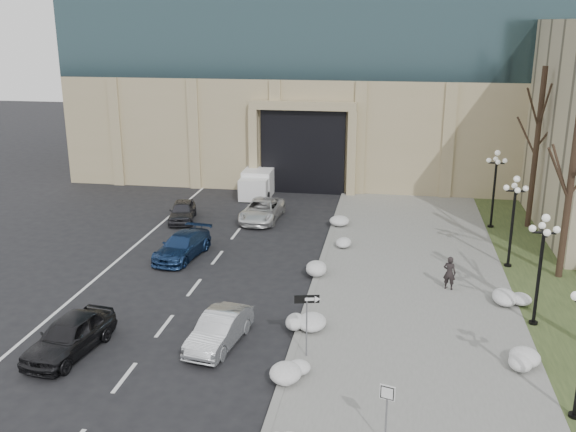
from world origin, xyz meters
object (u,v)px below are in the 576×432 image
(keep_sign, at_px, (387,403))
(lamppost_c, at_px, (514,209))
(car_e, at_px, (182,211))
(lamppost_b, at_px, (541,255))
(car_c, at_px, (182,246))
(pedestrian, at_px, (449,273))
(car_b, at_px, (219,330))
(lamppost_d, at_px, (495,179))
(box_truck, at_px, (260,181))
(one_way_sign, at_px, (311,307))
(car_d, at_px, (262,210))
(car_a, at_px, (69,335))

(keep_sign, bearing_deg, lamppost_c, 86.12)
(car_e, bearing_deg, lamppost_b, -43.87)
(car_c, distance_m, pedestrian, 13.63)
(car_b, xyz_separation_m, lamppost_d, (12.15, 16.65, 2.44))
(box_truck, height_order, lamppost_c, lamppost_c)
(car_c, distance_m, one_way_sign, 12.43)
(box_truck, xyz_separation_m, lamppost_c, (15.34, -12.39, 2.19))
(box_truck, bearing_deg, car_b, -83.10)
(car_c, relative_size, keep_sign, 2.10)
(car_e, height_order, one_way_sign, one_way_sign)
(one_way_sign, distance_m, lamppost_c, 13.69)
(box_truck, height_order, one_way_sign, one_way_sign)
(lamppost_d, bearing_deg, keep_sign, -104.76)
(car_d, distance_m, lamppost_b, 18.73)
(car_e, height_order, lamppost_c, lamppost_c)
(car_d, relative_size, pedestrian, 2.96)
(car_d, relative_size, lamppost_b, 0.98)
(lamppost_d, bearing_deg, car_c, -155.01)
(car_b, height_order, car_e, car_b)
(one_way_sign, relative_size, keep_sign, 1.21)
(car_b, height_order, lamppost_b, lamppost_b)
(pedestrian, bearing_deg, car_a, 48.51)
(box_truck, bearing_deg, car_d, -78.02)
(lamppost_d, bearing_deg, lamppost_b, -90.00)
(pedestrian, bearing_deg, lamppost_c, -113.56)
(car_a, bearing_deg, box_truck, 93.27)
(pedestrian, relative_size, lamppost_c, 0.33)
(car_a, bearing_deg, car_b, 24.41)
(car_c, xyz_separation_m, one_way_sign, (8.02, -9.39, 1.46))
(lamppost_b, bearing_deg, car_e, 148.42)
(car_e, distance_m, lamppost_c, 19.47)
(box_truck, relative_size, one_way_sign, 2.28)
(one_way_sign, xyz_separation_m, keep_sign, (2.80, -4.81, -0.55))
(car_e, relative_size, lamppost_b, 0.77)
(car_a, bearing_deg, car_c, 93.60)
(car_d, distance_m, car_e, 4.93)
(pedestrian, height_order, box_truck, box_truck)
(car_b, relative_size, car_d, 0.83)
(car_d, height_order, lamppost_d, lamppost_d)
(lamppost_b, bearing_deg, lamppost_d, 90.00)
(car_c, relative_size, lamppost_b, 0.92)
(car_c, xyz_separation_m, box_truck, (1.27, 13.63, 0.25))
(pedestrian, height_order, lamppost_c, lamppost_c)
(lamppost_d, bearing_deg, car_b, -126.13)
(car_d, bearing_deg, car_c, -108.65)
(pedestrian, relative_size, one_way_sign, 0.62)
(lamppost_c, xyz_separation_m, lamppost_d, (0.00, 6.50, 0.00))
(lamppost_b, distance_m, lamppost_c, 6.50)
(car_e, xyz_separation_m, pedestrian, (15.51, -8.45, 0.28))
(car_a, relative_size, car_e, 1.16)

